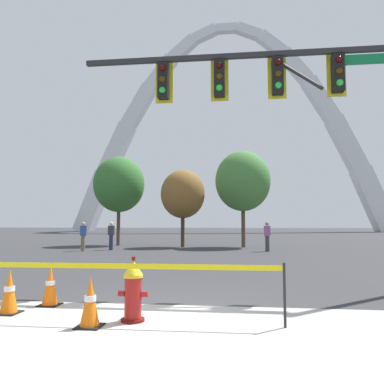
% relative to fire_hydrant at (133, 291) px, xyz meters
% --- Properties ---
extents(ground_plane, '(240.00, 240.00, 0.00)m').
position_rel_fire_hydrant_xyz_m(ground_plane, '(0.31, 0.96, -0.47)').
color(ground_plane, '#333335').
extents(fire_hydrant, '(0.46, 0.48, 0.99)m').
position_rel_fire_hydrant_xyz_m(fire_hydrant, '(0.00, 0.00, 0.00)').
color(fire_hydrant, '#5E0F0D').
rests_on(fire_hydrant, ground).
extents(caution_tape_barrier, '(5.64, 0.08, 0.93)m').
position_rel_fire_hydrant_xyz_m(caution_tape_barrier, '(-0.52, -0.11, 0.18)').
color(caution_tape_barrier, '#232326').
rests_on(caution_tape_barrier, ground).
extents(traffic_cone_by_hydrant, '(0.36, 0.36, 0.73)m').
position_rel_fire_hydrant_xyz_m(traffic_cone_by_hydrant, '(-0.54, -0.38, -0.11)').
color(traffic_cone_by_hydrant, black).
rests_on(traffic_cone_by_hydrant, ground).
extents(traffic_cone_mid_sidewalk, '(0.36, 0.36, 0.73)m').
position_rel_fire_hydrant_xyz_m(traffic_cone_mid_sidewalk, '(-1.81, 0.89, -0.11)').
color(traffic_cone_mid_sidewalk, black).
rests_on(traffic_cone_mid_sidewalk, ground).
extents(traffic_cone_curb_edge, '(0.36, 0.36, 0.73)m').
position_rel_fire_hydrant_xyz_m(traffic_cone_curb_edge, '(-2.19, 0.23, -0.11)').
color(traffic_cone_curb_edge, black).
rests_on(traffic_cone_curb_edge, ground).
extents(traffic_signal_gantry, '(7.82, 0.44, 6.00)m').
position_rel_fire_hydrant_xyz_m(traffic_signal_gantry, '(3.04, 3.15, 3.94)').
color(traffic_signal_gantry, '#232326').
rests_on(traffic_signal_gantry, ground).
extents(monument_arch, '(58.83, 3.19, 40.48)m').
position_rel_fire_hydrant_xyz_m(monument_arch, '(0.31, 63.01, 17.49)').
color(monument_arch, silver).
rests_on(monument_arch, ground).
extents(tree_far_left, '(3.51, 3.51, 6.14)m').
position_rel_fire_hydrant_xyz_m(tree_far_left, '(-6.41, 19.09, 3.74)').
color(tree_far_left, brown).
rests_on(tree_far_left, ground).
extents(tree_left_mid, '(2.83, 2.83, 4.95)m').
position_rel_fire_hydrant_xyz_m(tree_left_mid, '(-1.75, 17.77, 2.91)').
color(tree_left_mid, '#473323').
rests_on(tree_left_mid, ground).
extents(tree_center_left, '(3.52, 3.52, 6.16)m').
position_rel_fire_hydrant_xyz_m(tree_center_left, '(2.09, 18.13, 3.75)').
color(tree_center_left, brown).
rests_on(tree_center_left, ground).
extents(pedestrian_walking_left, '(0.35, 0.22, 1.59)m').
position_rel_fire_hydrant_xyz_m(pedestrian_walking_left, '(3.29, 14.71, 0.35)').
color(pedestrian_walking_left, '#38383D').
rests_on(pedestrian_walking_left, ground).
extents(pedestrian_standing_center, '(0.39, 0.32, 1.59)m').
position_rel_fire_hydrant_xyz_m(pedestrian_standing_center, '(-6.71, 13.88, 0.35)').
color(pedestrian_standing_center, brown).
rests_on(pedestrian_standing_center, ground).
extents(pedestrian_walking_right, '(0.35, 0.22, 1.59)m').
position_rel_fire_hydrant_xyz_m(pedestrian_walking_right, '(-5.45, 14.82, 0.35)').
color(pedestrian_walking_right, '#232847').
rests_on(pedestrian_walking_right, ground).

